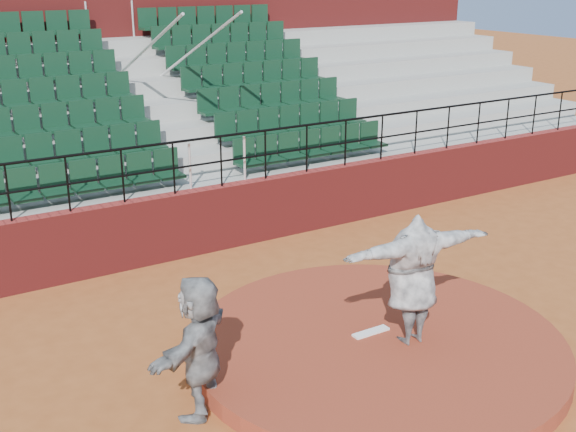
# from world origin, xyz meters

# --- Properties ---
(ground) EXTENTS (90.00, 90.00, 0.00)m
(ground) POSITION_xyz_m (0.00, 0.00, 0.00)
(ground) COLOR #974D22
(ground) RESTS_ON ground
(pitchers_mound) EXTENTS (5.50, 5.50, 0.25)m
(pitchers_mound) POSITION_xyz_m (0.00, 0.00, 0.12)
(pitchers_mound) COLOR maroon
(pitchers_mound) RESTS_ON ground
(pitching_rubber) EXTENTS (0.60, 0.15, 0.03)m
(pitching_rubber) POSITION_xyz_m (0.00, 0.15, 0.27)
(pitching_rubber) COLOR white
(pitching_rubber) RESTS_ON pitchers_mound
(boundary_wall) EXTENTS (24.00, 0.30, 1.30)m
(boundary_wall) POSITION_xyz_m (0.00, 5.00, 0.65)
(boundary_wall) COLOR maroon
(boundary_wall) RESTS_ON ground
(wall_railing) EXTENTS (24.04, 0.05, 1.03)m
(wall_railing) POSITION_xyz_m (0.00, 5.00, 2.03)
(wall_railing) COLOR black
(wall_railing) RESTS_ON boundary_wall
(seating_deck) EXTENTS (24.00, 5.97, 4.63)m
(seating_deck) POSITION_xyz_m (0.00, 8.64, 1.45)
(seating_deck) COLOR #989993
(seating_deck) RESTS_ON ground
(press_box_facade) EXTENTS (24.00, 3.00, 7.10)m
(press_box_facade) POSITION_xyz_m (0.00, 12.60, 3.55)
(press_box_facade) COLOR maroon
(press_box_facade) RESTS_ON ground
(pitcher) EXTENTS (2.44, 0.88, 1.94)m
(pitcher) POSITION_xyz_m (0.34, -0.31, 1.22)
(pitcher) COLOR black
(pitcher) RESTS_ON pitchers_mound
(fielder) EXTENTS (1.70, 1.52, 1.87)m
(fielder) POSITION_xyz_m (-2.83, 0.01, 0.93)
(fielder) COLOR black
(fielder) RESTS_ON ground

